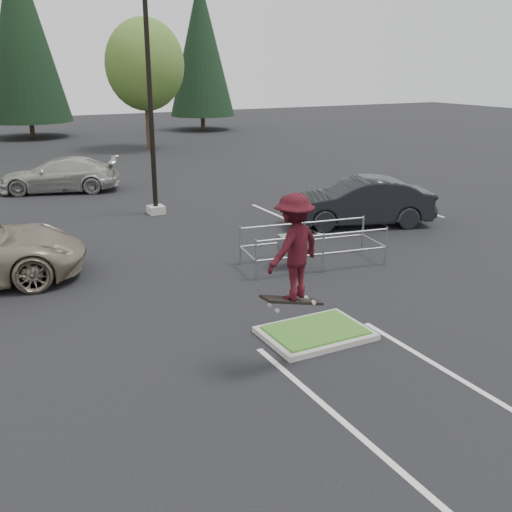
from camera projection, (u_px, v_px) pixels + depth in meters
name	position (u px, v px, depth m)	size (l,w,h in m)	color
ground	(315.00, 336.00, 12.70)	(120.00, 120.00, 0.00)	black
grass_median	(315.00, 333.00, 12.67)	(2.20, 1.60, 0.16)	#A3A097
stall_lines	(161.00, 265.00, 17.18)	(22.62, 17.60, 0.01)	silver
light_pole	(150.00, 91.00, 21.64)	(0.70, 0.60, 10.12)	#A3A097
decid_c	(145.00, 68.00, 38.89)	(5.12, 5.12, 8.38)	#38281C
conif_b	(21.00, 30.00, 44.46)	(6.38, 6.38, 14.50)	#38281C
conif_c	(201.00, 47.00, 50.09)	(5.50, 5.50, 12.50)	#38281C
cart_corral	(299.00, 243.00, 16.82)	(4.13, 2.00, 1.12)	gray
skateboarder	(293.00, 248.00, 10.59)	(1.42, 1.11, 2.17)	black
car_r_charc	(359.00, 202.00, 21.15)	(1.78, 5.10, 1.68)	black
car_far_silver	(61.00, 175.00, 26.83)	(2.11, 5.19, 1.51)	#AEAFA9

